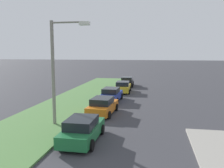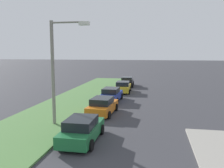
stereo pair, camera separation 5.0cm
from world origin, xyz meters
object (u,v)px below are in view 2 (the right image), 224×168
Objects in this scene: parked_car_yellow at (123,87)px; parked_car_black at (127,82)px; parked_car_orange at (103,106)px; parked_car_green at (82,130)px; parked_car_blue at (111,95)px; streetlight at (57,65)px.

parked_car_black is at bearing -0.75° from parked_car_yellow.
parked_car_orange is 1.01× the size of parked_car_yellow.
parked_car_yellow is at bearing 2.32° from parked_car_orange.
parked_car_blue is (11.93, 0.44, 0.00)m from parked_car_green.
parked_car_blue is at bearing 173.09° from parked_car_yellow.
parked_car_green is 23.55m from parked_car_black.
parked_car_green and parked_car_blue have the same top height.
parked_car_yellow is at bearing -9.97° from streetlight.
streetlight is (2.71, 2.61, 3.67)m from parked_car_green.
parked_car_green is at bearing -176.04° from parked_car_blue.
parked_car_green is 0.98× the size of parked_car_orange.
parked_car_black is at bearing 0.17° from parked_car_blue.
parked_car_blue and parked_car_black have the same top height.
streetlight reaches higher than parked_car_yellow.
parked_car_black is 0.59× the size of streetlight.
parked_car_green and parked_car_black have the same top height.
parked_car_orange is at bearing 176.72° from parked_car_black.
parked_car_black is 21.31m from streetlight.
parked_car_blue is 11.63m from parked_car_black.
parked_car_green is 6.40m from parked_car_orange.
parked_car_blue is 1.00× the size of parked_car_yellow.
streetlight is (-9.22, 2.17, 3.67)m from parked_car_blue.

